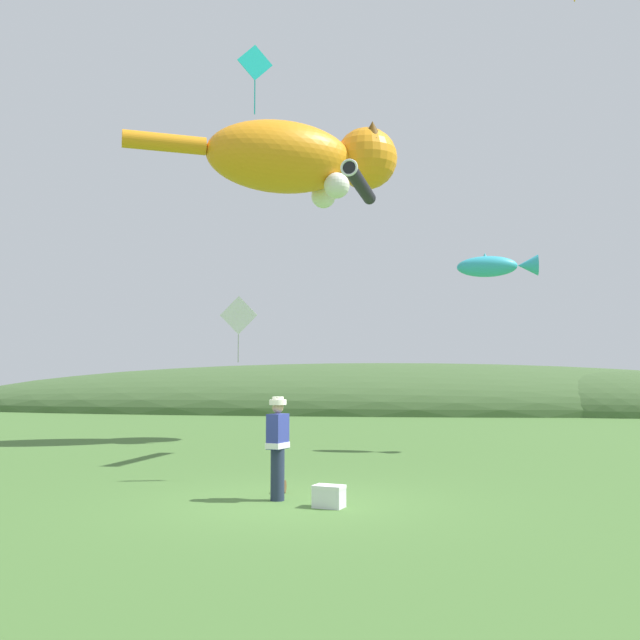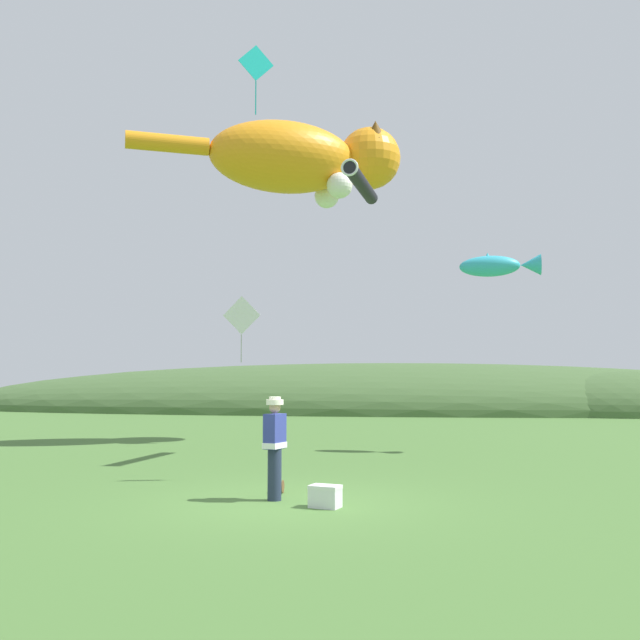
{
  "view_description": "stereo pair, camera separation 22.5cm",
  "coord_description": "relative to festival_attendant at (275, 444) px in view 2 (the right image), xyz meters",
  "views": [
    {
      "loc": [
        2.01,
        -12.06,
        2.12
      ],
      "look_at": [
        0.0,
        4.0,
        3.41
      ],
      "focal_mm": 40.0,
      "sensor_mm": 36.0,
      "label": 1
    },
    {
      "loc": [
        2.23,
        -12.03,
        2.12
      ],
      "look_at": [
        0.0,
        4.0,
        3.41
      ],
      "focal_mm": 40.0,
      "sensor_mm": 36.0,
      "label": 2
    }
  ],
  "objects": [
    {
      "name": "ground_plane",
      "position": [
        0.26,
        -0.18,
        -0.95
      ],
      "size": [
        120.0,
        120.0,
        0.0
      ],
      "primitive_type": "plane",
      "color": "#477033"
    },
    {
      "name": "distant_hill_ridge",
      "position": [
        2.12,
        32.48,
        -0.95
      ],
      "size": [
        58.51,
        14.44,
        5.96
      ],
      "color": "#426033",
      "rests_on": "ground"
    },
    {
      "name": "festival_attendant",
      "position": [
        0.0,
        0.0,
        0.0
      ],
      "size": [
        0.38,
        0.48,
        1.77
      ],
      "color": "#232D47",
      "rests_on": "ground"
    },
    {
      "name": "kite_spool",
      "position": [
        -0.06,
        0.78,
        -0.84
      ],
      "size": [
        0.12,
        0.24,
        0.24
      ],
      "color": "olive",
      "rests_on": "ground"
    },
    {
      "name": "picnic_cooler",
      "position": [
        0.95,
        -0.55,
        -0.77
      ],
      "size": [
        0.56,
        0.45,
        0.36
      ],
      "color": "white",
      "rests_on": "ground"
    },
    {
      "name": "kite_giant_cat",
      "position": [
        -1.31,
        10.83,
        8.43
      ],
      "size": [
        8.59,
        4.71,
        2.79
      ],
      "color": "orange"
    },
    {
      "name": "kite_fish_windsock",
      "position": [
        4.79,
        8.65,
        4.36
      ],
      "size": [
        2.33,
        0.81,
        0.7
      ],
      "color": "#33B2CC"
    },
    {
      "name": "kite_tube_streamer",
      "position": [
        1.02,
        6.24,
        6.26
      ],
      "size": [
        0.73,
        3.15,
        0.44
      ],
      "color": "black"
    },
    {
      "name": "kite_diamond_white",
      "position": [
        -3.17,
        10.1,
        3.13
      ],
      "size": [
        1.25,
        0.07,
        2.15
      ],
      "color": "white"
    },
    {
      "name": "kite_diamond_teal",
      "position": [
        -1.63,
        5.3,
        9.28
      ],
      "size": [
        0.85,
        0.47,
        1.86
      ],
      "color": "#19BFBF"
    }
  ]
}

